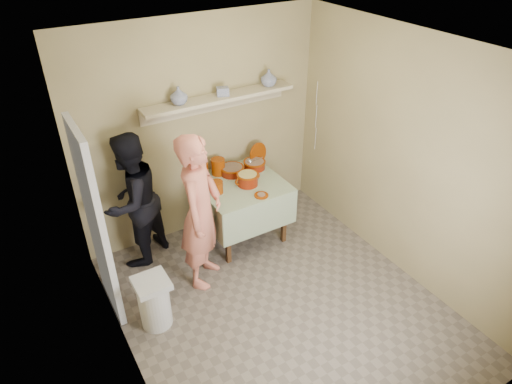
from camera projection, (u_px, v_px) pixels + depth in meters
ground at (281, 307)px, 4.71m from camera, size 3.50×3.50×0.00m
tile_panel at (96, 225)px, 4.23m from camera, size 0.06×0.70×2.00m
plate_stack_a at (201, 171)px, 5.36m from camera, size 0.16×0.16×0.21m
plate_stack_b at (218, 167)px, 5.46m from camera, size 0.17×0.17×0.20m
bowl_stack at (217, 187)px, 5.12m from camera, size 0.14×0.14×0.14m
empty_bowl at (217, 184)px, 5.27m from camera, size 0.15×0.15×0.04m
propped_lid at (258, 153)px, 5.70m from camera, size 0.28×0.14×0.28m
vase_right at (269, 78)px, 5.28m from camera, size 0.24×0.24×0.19m
vase_left at (179, 95)px, 4.80m from camera, size 0.26×0.26×0.19m
ceramic_box at (223, 92)px, 5.04m from camera, size 0.16×0.13×0.09m
person_cook at (201, 212)px, 4.64m from camera, size 0.74×0.75×1.74m
person_helper at (132, 201)px, 4.96m from camera, size 0.97×0.92×1.58m
room_shell at (286, 172)px, 3.85m from camera, size 3.04×3.54×2.62m
serving_table at (240, 191)px, 5.40m from camera, size 0.97×0.97×0.76m
cazuela_meat_a at (232, 170)px, 5.48m from camera, size 0.30×0.30×0.10m
cazuela_meat_b at (254, 164)px, 5.60m from camera, size 0.28×0.28×0.10m
ladle at (250, 161)px, 5.55m from camera, size 0.08×0.26×0.19m
cazuela_rice at (248, 178)px, 5.25m from camera, size 0.33×0.25×0.14m
front_plate at (261, 195)px, 5.09m from camera, size 0.16×0.16×0.03m
wall_shelf at (219, 99)px, 5.10m from camera, size 1.80×0.25×0.21m
trash_bin at (154, 302)px, 4.39m from camera, size 0.32×0.32×0.56m
electrical_cord at (316, 117)px, 5.75m from camera, size 0.01×0.05×0.90m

